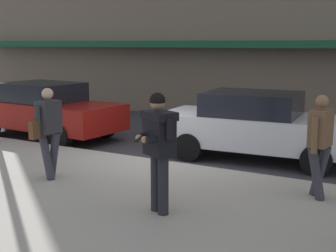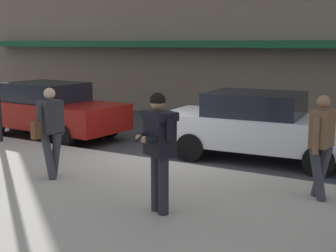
{
  "view_description": "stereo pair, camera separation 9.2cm",
  "coord_description": "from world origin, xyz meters",
  "px_view_note": "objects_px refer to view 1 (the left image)",
  "views": [
    {
      "loc": [
        5.21,
        -8.71,
        2.65
      ],
      "look_at": [
        2.02,
        -3.07,
        1.49
      ],
      "focal_mm": 50.0,
      "sensor_mm": 36.0,
      "label": 1
    },
    {
      "loc": [
        5.29,
        -8.66,
        2.65
      ],
      "look_at": [
        2.02,
        -3.07,
        1.49
      ],
      "focal_mm": 50.0,
      "sensor_mm": 36.0,
      "label": 2
    }
  ],
  "objects_px": {
    "pedestrian_dark_coat": "(320,140)",
    "parked_sedan_near": "(46,110)",
    "parked_sedan_mid": "(258,125)",
    "pedestrian_with_bag": "(48,127)",
    "man_texting_on_phone": "(159,140)"
  },
  "relations": [
    {
      "from": "parked_sedan_mid",
      "to": "parked_sedan_near",
      "type": "bearing_deg",
      "value": -175.32
    },
    {
      "from": "man_texting_on_phone",
      "to": "pedestrian_dark_coat",
      "type": "relative_size",
      "value": 1.06
    },
    {
      "from": "parked_sedan_mid",
      "to": "pedestrian_dark_coat",
      "type": "distance_m",
      "value": 3.19
    },
    {
      "from": "pedestrian_with_bag",
      "to": "parked_sedan_near",
      "type": "bearing_deg",
      "value": 134.52
    },
    {
      "from": "man_texting_on_phone",
      "to": "pedestrian_dark_coat",
      "type": "height_order",
      "value": "man_texting_on_phone"
    },
    {
      "from": "pedestrian_dark_coat",
      "to": "parked_sedan_near",
      "type": "bearing_deg",
      "value": 165.46
    },
    {
      "from": "parked_sedan_mid",
      "to": "pedestrian_with_bag",
      "type": "xyz_separation_m",
      "value": [
        -2.72,
        -3.86,
        0.32
      ]
    },
    {
      "from": "parked_sedan_near",
      "to": "man_texting_on_phone",
      "type": "height_order",
      "value": "man_texting_on_phone"
    },
    {
      "from": "man_texting_on_phone",
      "to": "pedestrian_with_bag",
      "type": "relative_size",
      "value": 1.06
    },
    {
      "from": "man_texting_on_phone",
      "to": "pedestrian_with_bag",
      "type": "bearing_deg",
      "value": 168.42
    },
    {
      "from": "parked_sedan_mid",
      "to": "pedestrian_with_bag",
      "type": "relative_size",
      "value": 2.72
    },
    {
      "from": "parked_sedan_mid",
      "to": "pedestrian_with_bag",
      "type": "distance_m",
      "value": 4.73
    },
    {
      "from": "parked_sedan_near",
      "to": "pedestrian_dark_coat",
      "type": "xyz_separation_m",
      "value": [
        7.92,
        -2.05,
        0.32
      ]
    },
    {
      "from": "man_texting_on_phone",
      "to": "parked_sedan_mid",
      "type": "bearing_deg",
      "value": 89.76
    },
    {
      "from": "pedestrian_with_bag",
      "to": "pedestrian_dark_coat",
      "type": "distance_m",
      "value": 4.79
    }
  ]
}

